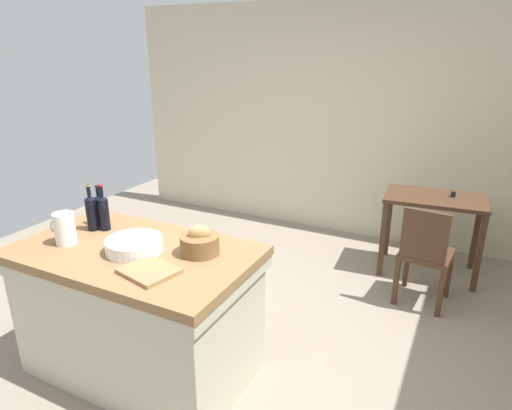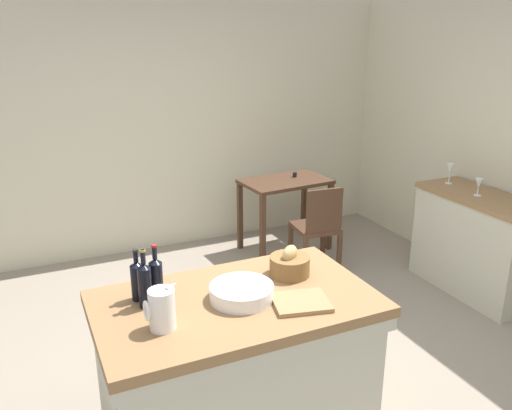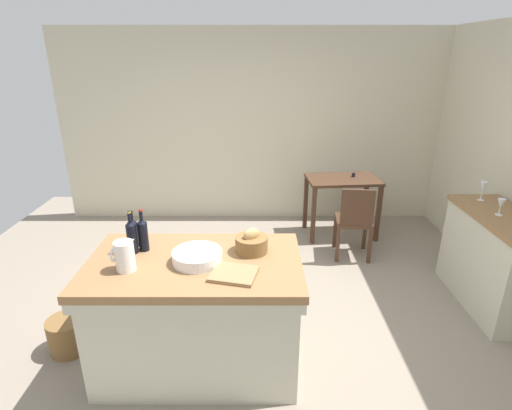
{
  "view_description": "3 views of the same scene",
  "coord_description": "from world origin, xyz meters",
  "px_view_note": "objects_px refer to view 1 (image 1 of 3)",
  "views": [
    {
      "loc": [
        1.41,
        -2.34,
        2.08
      ],
      "look_at": [
        -0.03,
        0.5,
        0.96
      ],
      "focal_mm": 31.06,
      "sensor_mm": 36.0,
      "label": 1
    },
    {
      "loc": [
        -1.38,
        -2.83,
        2.3
      ],
      "look_at": [
        0.17,
        0.55,
        1.05
      ],
      "focal_mm": 37.26,
      "sensor_mm": 36.0,
      "label": 2
    },
    {
      "loc": [
        0.03,
        -2.93,
        2.27
      ],
      "look_at": [
        0.03,
        0.54,
        0.94
      ],
      "focal_mm": 27.92,
      "sensor_mm": 36.0,
      "label": 3
    }
  ],
  "objects_px": {
    "island_table": "(139,307)",
    "cutting_board": "(149,271)",
    "wash_bowl": "(134,245)",
    "wine_bottle_dark": "(104,212)",
    "pitcher": "(65,228)",
    "wine_bottle_amber": "(100,209)",
    "writing_desk": "(434,210)",
    "wine_bottle_green": "(91,212)",
    "wicker_hamper": "(51,302)",
    "wooden_chair": "(425,253)",
    "bread_basket": "(200,243)"
  },
  "relations": [
    {
      "from": "wine_bottle_amber",
      "to": "island_table",
      "type": "bearing_deg",
      "value": -24.03
    },
    {
      "from": "wine_bottle_green",
      "to": "wicker_hamper",
      "type": "bearing_deg",
      "value": 177.72
    },
    {
      "from": "cutting_board",
      "to": "wine_bottle_green",
      "type": "relative_size",
      "value": 0.9
    },
    {
      "from": "wooden_chair",
      "to": "cutting_board",
      "type": "distance_m",
      "value": 2.34
    },
    {
      "from": "island_table",
      "to": "cutting_board",
      "type": "bearing_deg",
      "value": -34.61
    },
    {
      "from": "writing_desk",
      "to": "wine_bottle_dark",
      "type": "distance_m",
      "value": 2.96
    },
    {
      "from": "bread_basket",
      "to": "cutting_board",
      "type": "relative_size",
      "value": 0.81
    },
    {
      "from": "wine_bottle_dark",
      "to": "island_table",
      "type": "bearing_deg",
      "value": -22.45
    },
    {
      "from": "bread_basket",
      "to": "cutting_board",
      "type": "height_order",
      "value": "bread_basket"
    },
    {
      "from": "wooden_chair",
      "to": "wine_bottle_green",
      "type": "height_order",
      "value": "wine_bottle_green"
    },
    {
      "from": "wine_bottle_green",
      "to": "wooden_chair",
      "type": "bearing_deg",
      "value": 38.24
    },
    {
      "from": "pitcher",
      "to": "bread_basket",
      "type": "distance_m",
      "value": 0.89
    },
    {
      "from": "bread_basket",
      "to": "wicker_hamper",
      "type": "xyz_separation_m",
      "value": [
        -1.49,
        0.01,
        -0.83
      ]
    },
    {
      "from": "wash_bowl",
      "to": "writing_desk",
      "type": "bearing_deg",
      "value": 57.51
    },
    {
      "from": "wash_bowl",
      "to": "wine_bottle_dark",
      "type": "relative_size",
      "value": 1.08
    },
    {
      "from": "wicker_hamper",
      "to": "cutting_board",
      "type": "bearing_deg",
      "value": -14.12
    },
    {
      "from": "wooden_chair",
      "to": "wicker_hamper",
      "type": "xyz_separation_m",
      "value": [
        -2.65,
        -1.57,
        -0.34
      ]
    },
    {
      "from": "wooden_chair",
      "to": "wine_bottle_dark",
      "type": "relative_size",
      "value": 2.75
    },
    {
      "from": "writing_desk",
      "to": "wooden_chair",
      "type": "xyz_separation_m",
      "value": [
        0.02,
        -0.65,
        -0.17
      ]
    },
    {
      "from": "wine_bottle_dark",
      "to": "wine_bottle_green",
      "type": "xyz_separation_m",
      "value": [
        -0.07,
        -0.04,
        0.0
      ]
    },
    {
      "from": "writing_desk",
      "to": "pitcher",
      "type": "xyz_separation_m",
      "value": [
        -1.99,
        -2.49,
        0.36
      ]
    },
    {
      "from": "wicker_hamper",
      "to": "island_table",
      "type": "bearing_deg",
      "value": -7.6
    },
    {
      "from": "wooden_chair",
      "to": "cutting_board",
      "type": "xyz_separation_m",
      "value": [
        -1.28,
        -1.92,
        0.43
      ]
    },
    {
      "from": "wash_bowl",
      "to": "wine_bottle_green",
      "type": "xyz_separation_m",
      "value": [
        -0.49,
        0.14,
        0.09
      ]
    },
    {
      "from": "wash_bowl",
      "to": "wine_bottle_green",
      "type": "bearing_deg",
      "value": 164.22
    },
    {
      "from": "wooden_chair",
      "to": "wicker_hamper",
      "type": "bearing_deg",
      "value": -149.31
    },
    {
      "from": "wine_bottle_dark",
      "to": "wine_bottle_green",
      "type": "relative_size",
      "value": 0.99
    },
    {
      "from": "writing_desk",
      "to": "wicker_hamper",
      "type": "bearing_deg",
      "value": -139.8
    },
    {
      "from": "wine_bottle_dark",
      "to": "wine_bottle_amber",
      "type": "distance_m",
      "value": 0.1
    },
    {
      "from": "cutting_board",
      "to": "wine_bottle_green",
      "type": "bearing_deg",
      "value": 156.9
    },
    {
      "from": "cutting_board",
      "to": "wine_bottle_dark",
      "type": "distance_m",
      "value": 0.78
    },
    {
      "from": "pitcher",
      "to": "wine_bottle_amber",
      "type": "bearing_deg",
      "value": 96.72
    },
    {
      "from": "pitcher",
      "to": "wicker_hamper",
      "type": "relative_size",
      "value": 0.82
    },
    {
      "from": "writing_desk",
      "to": "wine_bottle_dark",
      "type": "xyz_separation_m",
      "value": [
        -1.94,
        -2.21,
        0.38
      ]
    },
    {
      "from": "island_table",
      "to": "pitcher",
      "type": "distance_m",
      "value": 0.69
    },
    {
      "from": "pitcher",
      "to": "wicker_hamper",
      "type": "height_order",
      "value": "pitcher"
    },
    {
      "from": "island_table",
      "to": "cutting_board",
      "type": "relative_size",
      "value": 5.18
    },
    {
      "from": "wine_bottle_green",
      "to": "wine_bottle_amber",
      "type": "bearing_deg",
      "value": 101.33
    },
    {
      "from": "island_table",
      "to": "writing_desk",
      "type": "relative_size",
      "value": 1.61
    },
    {
      "from": "island_table",
      "to": "wine_bottle_amber",
      "type": "bearing_deg",
      "value": 155.97
    },
    {
      "from": "cutting_board",
      "to": "wine_bottle_amber",
      "type": "height_order",
      "value": "wine_bottle_amber"
    },
    {
      "from": "bread_basket",
      "to": "wine_bottle_dark",
      "type": "height_order",
      "value": "wine_bottle_dark"
    },
    {
      "from": "wine_bottle_dark",
      "to": "wine_bottle_green",
      "type": "height_order",
      "value": "wine_bottle_green"
    },
    {
      "from": "writing_desk",
      "to": "bread_basket",
      "type": "xyz_separation_m",
      "value": [
        -1.14,
        -2.23,
        0.32
      ]
    },
    {
      "from": "cutting_board",
      "to": "wine_bottle_green",
      "type": "height_order",
      "value": "wine_bottle_green"
    },
    {
      "from": "writing_desk",
      "to": "bread_basket",
      "type": "distance_m",
      "value": 2.52
    },
    {
      "from": "cutting_board",
      "to": "wine_bottle_dark",
      "type": "relative_size",
      "value": 0.91
    },
    {
      "from": "island_table",
      "to": "writing_desk",
      "type": "xyz_separation_m",
      "value": [
        1.55,
        2.37,
        0.16
      ]
    },
    {
      "from": "wooden_chair",
      "to": "pitcher",
      "type": "height_order",
      "value": "pitcher"
    },
    {
      "from": "cutting_board",
      "to": "wicker_hamper",
      "type": "distance_m",
      "value": 1.61
    }
  ]
}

